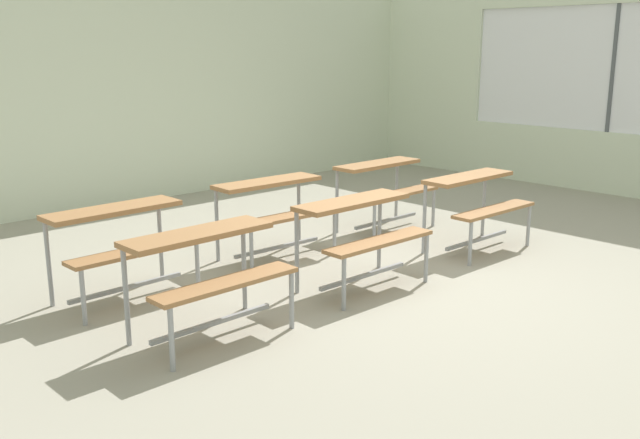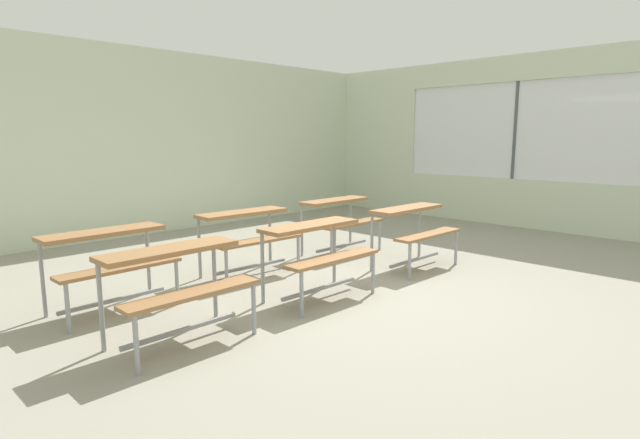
% 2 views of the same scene
% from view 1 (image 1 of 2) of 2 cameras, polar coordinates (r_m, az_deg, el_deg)
% --- Properties ---
extents(ground, '(10.00, 9.00, 0.05)m').
position_cam_1_polar(ground, '(6.23, 6.31, -5.05)').
color(ground, gray).
extents(wall_back, '(10.00, 0.12, 3.00)m').
position_cam_1_polar(wall_back, '(9.45, -15.05, 10.43)').
color(wall_back, beige).
rests_on(wall_back, ground).
extents(desk_bench_r0c0, '(1.10, 0.60, 0.74)m').
position_cam_1_polar(desk_bench_r0c0, '(4.90, -9.10, -3.20)').
color(desk_bench_r0c0, olive).
rests_on(desk_bench_r0c0, ground).
extents(desk_bench_r0c1, '(1.11, 0.60, 0.74)m').
position_cam_1_polar(desk_bench_r0c1, '(5.85, 3.39, -0.23)').
color(desk_bench_r0c1, olive).
rests_on(desk_bench_r0c1, ground).
extents(desk_bench_r0c2, '(1.11, 0.61, 0.74)m').
position_cam_1_polar(desk_bench_r0c2, '(7.13, 12.64, 2.00)').
color(desk_bench_r0c2, olive).
rests_on(desk_bench_r0c2, ground).
extents(desk_bench_r1c0, '(1.11, 0.61, 0.74)m').
position_cam_1_polar(desk_bench_r1c0, '(5.78, -15.85, -0.92)').
color(desk_bench_r1c0, olive).
rests_on(desk_bench_r1c0, ground).
extents(desk_bench_r1c1, '(1.12, 0.63, 0.74)m').
position_cam_1_polar(desk_bench_r1c1, '(6.71, -3.69, 1.59)').
color(desk_bench_r1c1, olive).
rests_on(desk_bench_r1c1, ground).
extents(desk_bench_r1c2, '(1.10, 0.59, 0.74)m').
position_cam_1_polar(desk_bench_r1c2, '(7.79, 5.30, 3.26)').
color(desk_bench_r1c2, olive).
rests_on(desk_bench_r1c2, ground).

